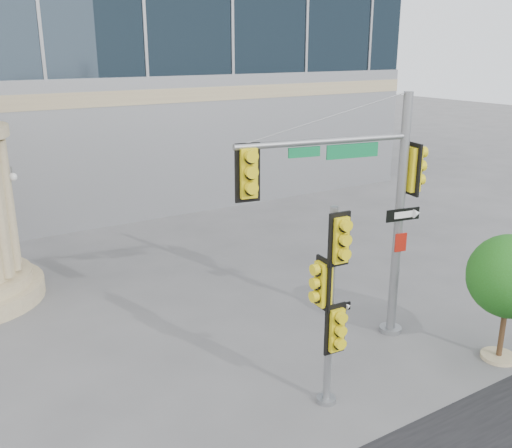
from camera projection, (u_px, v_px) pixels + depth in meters
ground at (316, 387)px, 12.56m from camera, size 120.00×120.00×0.00m
main_signal_pole at (362, 194)px, 13.48m from camera, size 4.75×1.25×6.18m
secondary_signal_pole at (332, 295)px, 11.19m from camera, size 0.74×0.58×4.28m
street_tree at (510, 279)px, 13.13m from camera, size 1.99×1.95×3.11m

